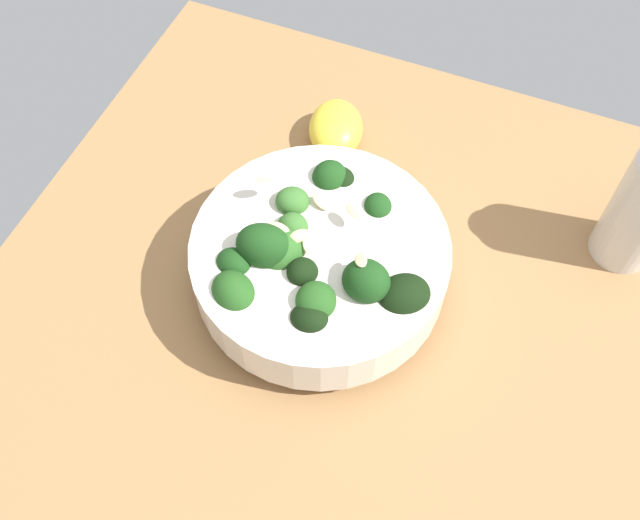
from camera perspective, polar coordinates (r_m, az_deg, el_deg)
The scene contains 3 objects.
ground_plane at distance 66.45cm, azimuth 1.14°, elevation -3.69°, with size 61.24×61.24×3.82cm, color #996D42.
bowl_of_broccoli at distance 61.75cm, azimuth -0.14°, elevation -0.04°, with size 21.81×21.81×9.66cm.
lemon_wedge at distance 73.84cm, azimuth 1.24°, elevation 10.22°, with size 7.21×5.35×3.80cm, color yellow.
Camera 1 is at (10.70, -29.64, 56.59)cm, focal length 40.94 mm.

